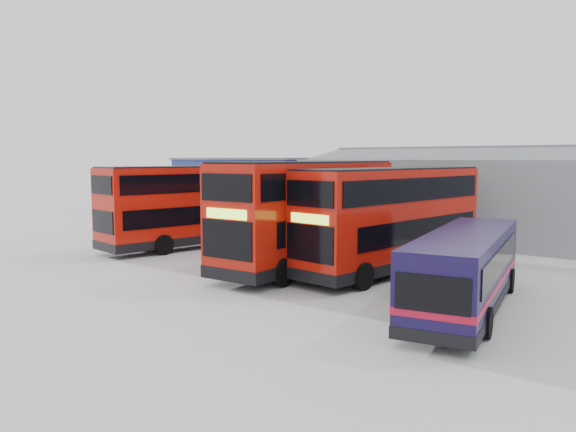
# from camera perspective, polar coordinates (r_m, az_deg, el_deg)

# --- Properties ---
(ground_plane) EXTENTS (120.00, 120.00, 0.00)m
(ground_plane) POSITION_cam_1_polar(r_m,az_deg,el_deg) (23.82, -6.07, -6.49)
(ground_plane) COLOR #AFAFAA
(ground_plane) RESTS_ON ground
(office_block) EXTENTS (12.30, 8.32, 5.12)m
(office_block) POSITION_cam_1_polar(r_m,az_deg,el_deg) (46.07, -3.05, 2.76)
(office_block) COLOR navy
(office_block) RESTS_ON ground
(maintenance_shed) EXTENTS (30.50, 12.00, 5.89)m
(maintenance_shed) POSITION_cam_1_polar(r_m,az_deg,el_deg) (37.67, 25.34, 1.54)
(maintenance_shed) COLOR gray
(maintenance_shed) RESTS_ON ground
(double_decker_left) EXTENTS (4.28, 11.25, 4.65)m
(double_decker_left) POSITION_cam_1_polar(r_m,az_deg,el_deg) (32.66, -9.57, 0.93)
(double_decker_left) COLOR #B9150A
(double_decker_left) RESTS_ON ground
(double_decker_centre) EXTENTS (3.42, 11.83, 4.95)m
(double_decker_centre) POSITION_cam_1_polar(r_m,az_deg,el_deg) (26.13, 2.24, 0.11)
(double_decker_centre) COLOR #B9150A
(double_decker_centre) RESTS_ON ground
(double_decker_right) EXTENTS (3.87, 11.26, 4.67)m
(double_decker_right) POSITION_cam_1_polar(r_m,az_deg,el_deg) (25.54, 10.53, -0.43)
(double_decker_right) COLOR #B9150A
(double_decker_right) RESTS_ON ground
(single_decker_blue) EXTENTS (4.04, 10.01, 2.65)m
(single_decker_blue) POSITION_cam_1_polar(r_m,az_deg,el_deg) (19.70, 17.59, -5.45)
(single_decker_blue) COLOR #100C39
(single_decker_blue) RESTS_ON ground
(panel_van) EXTENTS (3.47, 5.17, 2.11)m
(panel_van) POSITION_cam_1_polar(r_m,az_deg,el_deg) (44.63, -10.26, 0.77)
(panel_van) COLOR silver
(panel_van) RESTS_ON ground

